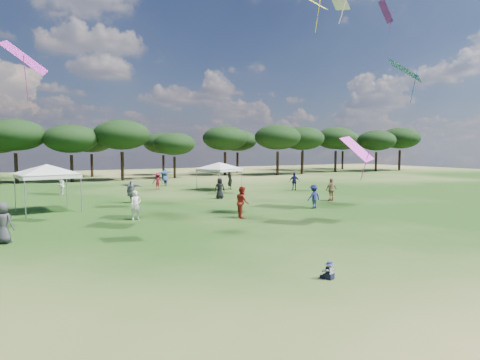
% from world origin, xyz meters
% --- Properties ---
extents(ground, '(140.00, 140.00, 0.00)m').
position_xyz_m(ground, '(0.00, 0.00, 0.00)').
color(ground, '#244915').
rests_on(ground, ground).
extents(tree_line, '(108.78, 17.63, 7.77)m').
position_xyz_m(tree_line, '(2.39, 47.41, 5.42)').
color(tree_line, black).
rests_on(tree_line, ground).
extents(tent_left, '(6.66, 6.66, 3.32)m').
position_xyz_m(tent_left, '(-6.34, 21.13, 2.90)').
color(tent_left, gray).
rests_on(tent_left, ground).
extents(tent_right, '(6.09, 6.09, 2.98)m').
position_xyz_m(tent_right, '(8.95, 27.94, 2.55)').
color(tent_right, gray).
rests_on(tent_right, ground).
extents(toddler, '(0.41, 0.44, 0.55)m').
position_xyz_m(toddler, '(0.55, 2.46, 0.24)').
color(toddler, black).
rests_on(toddler, ground).
extents(festival_crowd, '(27.23, 22.91, 1.86)m').
position_xyz_m(festival_crowd, '(2.47, 23.56, 0.86)').
color(festival_crowd, '#27272B').
rests_on(festival_crowd, ground).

